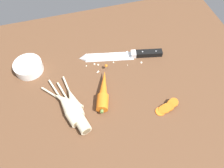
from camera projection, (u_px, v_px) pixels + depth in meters
ground_plane at (111, 85)px, 88.84cm from camera, size 120.00×90.00×4.00cm
chefs_knife at (120, 55)px, 94.00cm from camera, size 34.66×10.39×4.18cm
whole_carrot at (103, 91)px, 82.40cm from camera, size 9.12×20.42×4.20cm
parsnip_front at (67, 108)px, 78.58cm from camera, size 9.35×21.88×4.00cm
parsnip_mid_left at (67, 102)px, 79.90cm from camera, size 13.79×15.22×4.00cm
parsnip_mid_right at (74, 102)px, 79.95cm from camera, size 5.71×18.97×4.00cm
parsnip_back at (76, 114)px, 77.35cm from camera, size 8.82×23.14×4.00cm
carrot_slice_stack at (167, 107)px, 79.78cm from camera, size 8.87×4.74×3.12cm
prep_bowl at (28, 67)px, 88.73cm from camera, size 11.00×11.00×4.00cm
mince_crumbs at (112, 60)px, 92.92cm from camera, size 22.90×8.30×0.88cm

